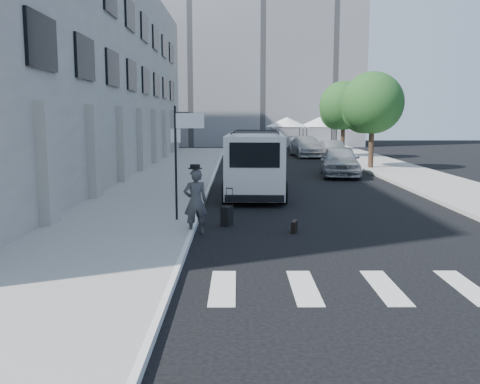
{
  "coord_description": "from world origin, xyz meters",
  "views": [
    {
      "loc": [
        -0.72,
        -13.14,
        3.36
      ],
      "look_at": [
        -0.64,
        1.21,
        1.3
      ],
      "focal_mm": 40.0,
      "sensor_mm": 36.0,
      "label": 1
    }
  ],
  "objects_px": {
    "suitcase": "(227,216)",
    "parked_car_a": "(340,161)",
    "businessman": "(195,202)",
    "parked_car_c": "(307,147)",
    "cargo_van": "(255,164)",
    "parked_car_b": "(333,150)",
    "briefcase": "(294,227)"
  },
  "relations": [
    {
      "from": "briefcase",
      "to": "parked_car_b",
      "type": "xyz_separation_m",
      "value": [
        5.86,
        26.83,
        0.54
      ]
    },
    {
      "from": "suitcase",
      "to": "parked_car_c",
      "type": "height_order",
      "value": "parked_car_c"
    },
    {
      "from": "businessman",
      "to": "cargo_van",
      "type": "bearing_deg",
      "value": -120.56
    },
    {
      "from": "suitcase",
      "to": "parked_car_c",
      "type": "xyz_separation_m",
      "value": [
        6.03,
        27.72,
        0.52
      ]
    },
    {
      "from": "businessman",
      "to": "parked_car_a",
      "type": "bearing_deg",
      "value": -131.35
    },
    {
      "from": "businessman",
      "to": "suitcase",
      "type": "xyz_separation_m",
      "value": [
        0.87,
        1.21,
        -0.63
      ]
    },
    {
      "from": "businessman",
      "to": "parked_car_b",
      "type": "relative_size",
      "value": 0.44
    },
    {
      "from": "suitcase",
      "to": "cargo_van",
      "type": "height_order",
      "value": "cargo_van"
    },
    {
      "from": "suitcase",
      "to": "cargo_van",
      "type": "bearing_deg",
      "value": 102.84
    },
    {
      "from": "businessman",
      "to": "parked_car_a",
      "type": "distance_m",
      "value": 16.25
    },
    {
      "from": "suitcase",
      "to": "parked_car_a",
      "type": "xyz_separation_m",
      "value": [
        6.03,
        13.5,
        0.55
      ]
    },
    {
      "from": "cargo_van",
      "to": "parked_car_c",
      "type": "xyz_separation_m",
      "value": [
        4.94,
        21.27,
        -0.51
      ]
    },
    {
      "from": "parked_car_a",
      "to": "parked_car_b",
      "type": "bearing_deg",
      "value": 88.32
    },
    {
      "from": "parked_car_b",
      "to": "businessman",
      "type": "bearing_deg",
      "value": -109.58
    },
    {
      "from": "businessman",
      "to": "parked_car_b",
      "type": "height_order",
      "value": "businessman"
    },
    {
      "from": "parked_car_b",
      "to": "suitcase",
      "type": "bearing_deg",
      "value": -108.61
    },
    {
      "from": "businessman",
      "to": "suitcase",
      "type": "height_order",
      "value": "businessman"
    },
    {
      "from": "businessman",
      "to": "parked_car_a",
      "type": "relative_size",
      "value": 0.37
    },
    {
      "from": "suitcase",
      "to": "parked_car_c",
      "type": "bearing_deg",
      "value": 100.18
    },
    {
      "from": "suitcase",
      "to": "parked_car_b",
      "type": "xyz_separation_m",
      "value": [
        7.83,
        25.82,
        0.4
      ]
    },
    {
      "from": "briefcase",
      "to": "parked_car_c",
      "type": "bearing_deg",
      "value": 98.61
    },
    {
      "from": "businessman",
      "to": "briefcase",
      "type": "bearing_deg",
      "value": 168.03
    },
    {
      "from": "parked_car_c",
      "to": "businessman",
      "type": "bearing_deg",
      "value": -108.86
    },
    {
      "from": "businessman",
      "to": "parked_car_b",
      "type": "bearing_deg",
      "value": -124.05
    },
    {
      "from": "parked_car_b",
      "to": "cargo_van",
      "type": "bearing_deg",
      "value": -110.92
    },
    {
      "from": "parked_car_a",
      "to": "parked_car_b",
      "type": "xyz_separation_m",
      "value": [
        1.8,
        12.33,
        -0.15
      ]
    },
    {
      "from": "parked_car_a",
      "to": "parked_car_c",
      "type": "xyz_separation_m",
      "value": [
        0.0,
        14.23,
        -0.03
      ]
    },
    {
      "from": "cargo_van",
      "to": "parked_car_c",
      "type": "relative_size",
      "value": 1.24
    },
    {
      "from": "parked_car_b",
      "to": "parked_car_c",
      "type": "xyz_separation_m",
      "value": [
        -1.8,
        1.9,
        0.12
      ]
    },
    {
      "from": "cargo_van",
      "to": "parked_car_b",
      "type": "bearing_deg",
      "value": 73.37
    },
    {
      "from": "cargo_van",
      "to": "parked_car_b",
      "type": "height_order",
      "value": "cargo_van"
    },
    {
      "from": "businessman",
      "to": "parked_car_c",
      "type": "distance_m",
      "value": 29.75
    }
  ]
}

